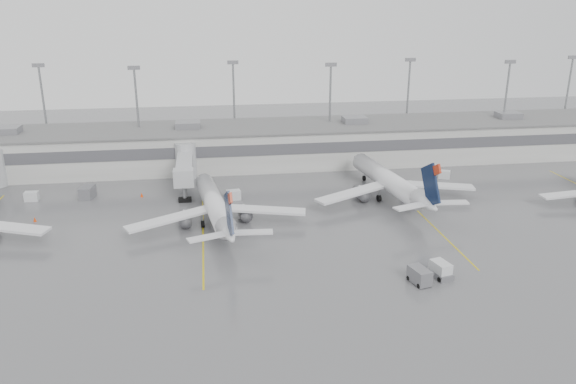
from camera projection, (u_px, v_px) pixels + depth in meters
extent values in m
plane|color=#555558|center=(354.00, 296.00, 65.66)|extent=(260.00, 260.00, 0.00)
cube|color=#A09F9B|center=(285.00, 144.00, 118.68)|extent=(150.00, 16.00, 8.00)
cube|color=#47474C|center=(291.00, 149.00, 110.82)|extent=(150.00, 0.15, 2.20)
cube|color=#606060|center=(285.00, 125.00, 117.38)|extent=(152.00, 17.00, 0.30)
cube|color=slate|center=(7.00, 130.00, 109.56)|extent=(5.00, 4.00, 1.30)
cube|color=slate|center=(508.00, 115.00, 124.02)|extent=(5.00, 4.00, 1.30)
cylinder|color=gray|center=(45.00, 114.00, 118.76)|extent=(0.44, 0.44, 20.00)
cube|color=slate|center=(38.00, 65.00, 115.47)|extent=(2.40, 0.50, 0.80)
cylinder|color=gray|center=(138.00, 119.00, 114.49)|extent=(0.44, 0.44, 20.00)
cube|color=slate|center=(134.00, 68.00, 111.20)|extent=(2.40, 0.50, 0.80)
cylinder|color=gray|center=(234.00, 109.00, 124.27)|extent=(0.44, 0.44, 20.00)
cube|color=slate|center=(233.00, 62.00, 120.98)|extent=(2.40, 0.50, 0.80)
cylinder|color=gray|center=(330.00, 113.00, 120.00)|extent=(0.44, 0.44, 20.00)
cube|color=slate|center=(331.00, 65.00, 116.71)|extent=(2.40, 0.50, 0.80)
cylinder|color=gray|center=(407.00, 105.00, 129.78)|extent=(0.44, 0.44, 20.00)
cube|color=slate|center=(410.00, 60.00, 126.49)|extent=(2.40, 0.50, 0.80)
cylinder|color=gray|center=(505.00, 108.00, 125.51)|extent=(0.44, 0.44, 20.00)
cube|color=slate|center=(510.00, 62.00, 122.22)|extent=(2.40, 0.50, 0.80)
cylinder|color=gray|center=(566.00, 100.00, 135.29)|extent=(0.44, 0.44, 20.00)
cube|color=slate|center=(573.00, 57.00, 132.00)|extent=(2.40, 0.50, 0.80)
cylinder|color=#9A9C9F|center=(186.00, 160.00, 108.53)|extent=(4.00, 4.00, 7.00)
cube|color=#9A9C9F|center=(185.00, 166.00, 102.19)|extent=(2.80, 13.00, 2.60)
cube|color=#9A9C9F|center=(184.00, 178.00, 95.16)|extent=(3.40, 2.40, 3.00)
cylinder|color=gray|center=(185.00, 194.00, 96.10)|extent=(0.70, 0.70, 2.80)
cube|color=black|center=(185.00, 200.00, 96.44)|extent=(2.20, 1.20, 0.70)
cube|color=#C4AE0B|center=(203.00, 227.00, 85.72)|extent=(0.25, 40.00, 0.01)
cube|color=#C4AE0B|center=(422.00, 215.00, 90.55)|extent=(0.25, 40.00, 0.01)
cube|color=silver|center=(1.00, 227.00, 79.70)|extent=(14.14, 6.79, 0.38)
cylinder|color=silver|center=(214.00, 203.00, 86.97)|extent=(5.90, 22.52, 3.04)
cone|color=silver|center=(203.00, 180.00, 98.43)|extent=(3.38, 3.21, 3.04)
cone|color=silver|center=(229.00, 233.00, 74.56)|extent=(3.67, 5.42, 3.04)
cube|color=silver|center=(169.00, 219.00, 82.82)|extent=(13.04, 8.04, 0.35)
cube|color=silver|center=(263.00, 210.00, 86.48)|extent=(13.44, 5.01, 0.35)
cube|color=black|center=(229.00, 214.00, 73.15)|extent=(1.04, 5.70, 6.63)
cube|color=#A9250D|center=(230.00, 198.00, 71.09)|extent=(0.57, 2.07, 1.93)
cylinder|color=black|center=(207.00, 200.00, 96.12)|extent=(0.47, 0.95, 0.91)
cylinder|color=black|center=(203.00, 224.00, 85.38)|extent=(0.60, 1.17, 1.12)
cylinder|color=black|center=(230.00, 221.00, 86.47)|extent=(0.60, 1.17, 1.12)
cylinder|color=silver|center=(386.00, 179.00, 98.09)|extent=(6.18, 23.87, 3.22)
cone|color=silver|center=(357.00, 159.00, 110.24)|extent=(3.58, 3.39, 3.22)
cone|color=silver|center=(427.00, 204.00, 84.92)|extent=(3.88, 5.74, 3.22)
cube|color=silver|center=(353.00, 193.00, 93.71)|extent=(13.83, 8.49, 0.38)
cube|color=silver|center=(433.00, 185.00, 97.54)|extent=(14.25, 5.35, 0.38)
cube|color=black|center=(431.00, 185.00, 83.42)|extent=(1.08, 6.05, 7.03)
cube|color=#A9250D|center=(437.00, 170.00, 81.25)|extent=(0.59, 2.20, 2.04)
cylinder|color=black|center=(364.00, 178.00, 107.79)|extent=(0.50, 1.01, 0.97)
cylinder|color=black|center=(379.00, 198.00, 96.41)|extent=(0.63, 1.23, 1.18)
cylinder|color=black|center=(403.00, 196.00, 97.55)|extent=(0.63, 1.23, 1.18)
cube|color=silver|center=(575.00, 194.00, 94.35)|extent=(11.87, 2.56, 0.32)
cube|color=silver|center=(440.00, 270.00, 69.90)|extent=(2.28, 3.02, 2.02)
cube|color=slate|center=(440.00, 274.00, 70.10)|extent=(2.61, 3.51, 0.79)
cylinder|color=black|center=(429.00, 272.00, 70.79)|extent=(0.39, 0.67, 0.63)
cylinder|color=black|center=(440.00, 270.00, 71.43)|extent=(0.39, 0.67, 0.63)
cylinder|color=black|center=(440.00, 280.00, 68.82)|extent=(0.39, 0.67, 0.63)
cylinder|color=black|center=(452.00, 277.00, 69.47)|extent=(0.39, 0.67, 0.63)
cube|color=slate|center=(419.00, 275.00, 68.33)|extent=(2.44, 3.40, 1.86)
cylinder|color=black|center=(409.00, 278.00, 69.25)|extent=(0.38, 0.65, 0.61)
cylinder|color=black|center=(430.00, 284.00, 67.88)|extent=(0.38, 0.65, 0.61)
cube|color=silver|center=(32.00, 196.00, 96.80)|extent=(2.27, 1.53, 1.59)
cube|color=silver|center=(234.00, 195.00, 97.35)|extent=(2.55, 1.90, 1.66)
cube|color=silver|center=(444.00, 174.00, 109.12)|extent=(2.55, 2.20, 1.52)
cube|color=slate|center=(87.00, 192.00, 98.04)|extent=(2.63, 3.66, 2.10)
cone|color=#E63904|center=(35.00, 219.00, 87.74)|extent=(0.47, 0.47, 0.75)
cone|color=#E63904|center=(142.00, 195.00, 98.78)|extent=(0.49, 0.49, 0.78)
cone|color=#E63904|center=(361.00, 191.00, 101.24)|extent=(0.38, 0.38, 0.61)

